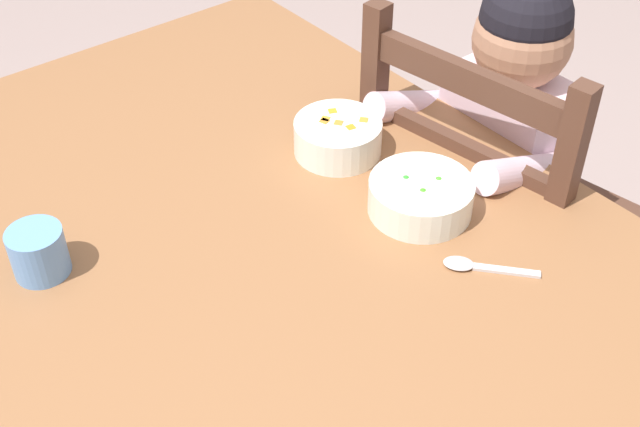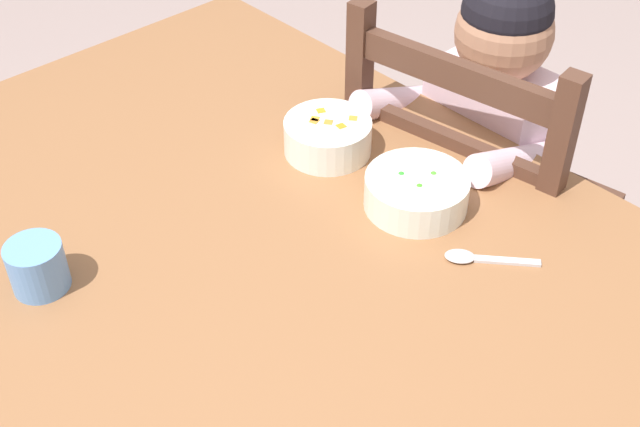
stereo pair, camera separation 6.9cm
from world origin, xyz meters
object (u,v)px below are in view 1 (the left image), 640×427
dining_chair (487,227)px  bowl_of_carrots (338,136)px  child_figure (494,149)px  dining_table (307,322)px  drinking_cup (38,252)px  bowl_of_peas (421,196)px  spoon (473,266)px

dining_chair → bowl_of_carrots: dining_chair is taller
child_figure → dining_table: bearing=-77.9°
child_figure → drinking_cup: 0.82m
bowl_of_peas → child_figure: bearing=108.7°
dining_chair → child_figure: child_figure is taller
dining_table → child_figure: bearing=102.1°
spoon → drinking_cup: size_ratio=1.49×
drinking_cup → child_figure: bearing=80.3°
dining_chair → bowl_of_carrots: bearing=-109.4°
bowl_of_carrots → spoon: bowl_of_carrots is taller
dining_table → drinking_cup: drinking_cup is taller
bowl_of_peas → dining_chair: bearing=106.9°
dining_chair → drinking_cup: 0.87m
dining_chair → bowl_of_peas: size_ratio=5.76×
child_figure → bowl_of_peas: size_ratio=6.10×
bowl_of_peas → bowl_of_carrots: bowl_of_carrots is taller
bowl_of_peas → spoon: size_ratio=1.37×
child_figure → spoon: size_ratio=8.33×
spoon → dining_chair: bearing=125.0°
bowl_of_peas → bowl_of_carrots: size_ratio=1.10×
bowl_of_peas → bowl_of_carrots: bearing=180.0°
dining_chair → bowl_of_carrots: size_ratio=6.30×
bowl_of_peas → drinking_cup: (-0.23, -0.51, 0.01)m
dining_table → bowl_of_peas: bowl_of_peas is taller
child_figure → spoon: 0.41m
child_figure → dining_chair: bearing=51.5°
bowl_of_carrots → spoon: 0.34m
dining_chair → bowl_of_carrots: 0.43m
dining_chair → drinking_cup: bearing=-100.1°
child_figure → spoon: (0.24, -0.32, 0.07)m
bowl_of_peas → drinking_cup: drinking_cup is taller
drinking_cup → dining_table: bearing=48.1°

